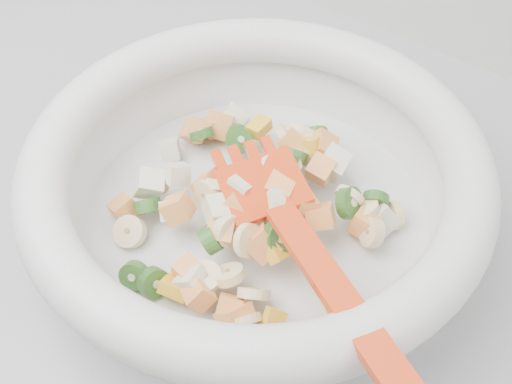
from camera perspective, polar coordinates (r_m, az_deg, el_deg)
The scene contains 1 object.
mixing_bowl at distance 0.52m, azimuth 0.02°, elevation 0.67°, with size 0.41×0.37×0.11m.
Camera 1 is at (0.08, 1.12, 1.34)m, focal length 45.00 mm.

